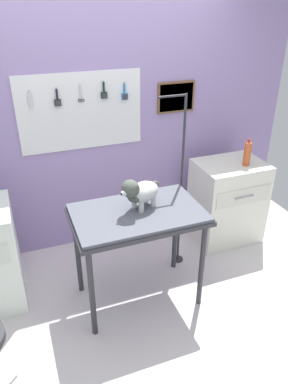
{
  "coord_description": "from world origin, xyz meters",
  "views": [
    {
      "loc": [
        -0.8,
        -2.02,
        2.33
      ],
      "look_at": [
        0.06,
        0.29,
        1.01
      ],
      "focal_mm": 34.2,
      "sensor_mm": 36.0,
      "label": 1
    }
  ],
  "objects_px": {
    "grooming_arm": "(180,192)",
    "soda_bottle": "(247,153)",
    "grooming_table": "(138,221)",
    "cabinet_right": "(227,201)",
    "dog": "(140,192)"
  },
  "relations": [
    {
      "from": "grooming_table",
      "to": "grooming_arm",
      "type": "height_order",
      "value": "grooming_arm"
    },
    {
      "from": "dog",
      "to": "grooming_arm",
      "type": "bearing_deg",
      "value": 31.5
    },
    {
      "from": "grooming_arm",
      "to": "dog",
      "type": "bearing_deg",
      "value": -148.5
    },
    {
      "from": "grooming_table",
      "to": "cabinet_right",
      "type": "relative_size",
      "value": 1.19
    },
    {
      "from": "grooming_arm",
      "to": "soda_bottle",
      "type": "distance_m",
      "value": 0.8
    },
    {
      "from": "grooming_table",
      "to": "dog",
      "type": "height_order",
      "value": "dog"
    },
    {
      "from": "dog",
      "to": "cabinet_right",
      "type": "height_order",
      "value": "dog"
    },
    {
      "from": "grooming_arm",
      "to": "soda_bottle",
      "type": "relative_size",
      "value": 6.14
    },
    {
      "from": "cabinet_right",
      "to": "grooming_arm",
      "type": "bearing_deg",
      "value": -162.73
    },
    {
      "from": "soda_bottle",
      "to": "grooming_table",
      "type": "bearing_deg",
      "value": -160.52
    },
    {
      "from": "grooming_arm",
      "to": "dog",
      "type": "distance_m",
      "value": 0.63
    },
    {
      "from": "grooming_table",
      "to": "cabinet_right",
      "type": "bearing_deg",
      "value": 24.61
    },
    {
      "from": "dog",
      "to": "soda_bottle",
      "type": "height_order",
      "value": "dog"
    },
    {
      "from": "dog",
      "to": "soda_bottle",
      "type": "distance_m",
      "value": 1.33
    },
    {
      "from": "grooming_table",
      "to": "soda_bottle",
      "type": "bearing_deg",
      "value": 19.48
    }
  ]
}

